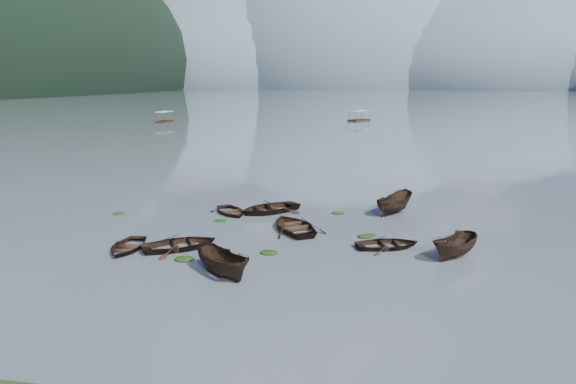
% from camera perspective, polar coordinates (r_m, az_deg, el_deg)
% --- Properties ---
extents(ground_plane, '(2400.00, 2400.00, 0.00)m').
position_cam_1_polar(ground_plane, '(27.30, -4.55, -9.35)').
color(ground_plane, '#4D5661').
extents(haze_mtn_a, '(520.00, 520.00, 280.00)m').
position_cam_1_polar(haze_mtn_a, '(962.26, -5.94, 11.47)').
color(haze_mtn_a, '#475666').
rests_on(haze_mtn_a, ground).
extents(haze_mtn_b, '(520.00, 520.00, 340.00)m').
position_cam_1_polar(haze_mtn_b, '(926.98, 6.27, 11.44)').
color(haze_mtn_b, '#475666').
rests_on(haze_mtn_b, ground).
extents(haze_mtn_c, '(520.00, 520.00, 260.00)m').
position_cam_1_polar(haze_mtn_c, '(934.16, 18.82, 10.88)').
color(haze_mtn_c, '#475666').
rests_on(haze_mtn_c, ground).
extents(rowboat_0, '(3.06, 4.05, 0.79)m').
position_cam_1_polar(rowboat_0, '(32.87, -17.45, -6.12)').
color(rowboat_0, black).
rests_on(rowboat_0, ground).
extents(rowboat_1, '(5.66, 5.36, 0.95)m').
position_cam_1_polar(rowboat_1, '(32.26, -11.92, -6.16)').
color(rowboat_1, black).
rests_on(rowboat_1, ground).
extents(rowboat_2, '(4.25, 4.01, 1.64)m').
position_cam_1_polar(rowboat_2, '(27.60, -7.13, -9.16)').
color(rowboat_2, black).
rests_on(rowboat_2, ground).
extents(rowboat_3, '(5.61, 6.09, 1.03)m').
position_cam_1_polar(rowboat_3, '(35.39, 0.65, -4.25)').
color(rowboat_3, black).
rests_on(rowboat_3, ground).
extents(rowboat_4, '(4.73, 4.06, 0.83)m').
position_cam_1_polar(rowboat_4, '(32.33, 11.01, -6.08)').
color(rowboat_4, black).
rests_on(rowboat_4, ground).
extents(rowboat_5, '(3.65, 4.14, 1.56)m').
position_cam_1_polar(rowboat_5, '(31.63, 18.03, -6.88)').
color(rowboat_5, black).
rests_on(rowboat_5, ground).
extents(rowboat_6, '(4.45, 4.67, 0.79)m').
position_cam_1_polar(rowboat_6, '(39.96, -6.37, -2.41)').
color(rowboat_6, black).
rests_on(rowboat_6, ground).
extents(rowboat_7, '(6.15, 6.10, 1.05)m').
position_cam_1_polar(rowboat_7, '(40.23, -2.12, -2.24)').
color(rowboat_7, black).
rests_on(rowboat_7, ground).
extents(rowboat_8, '(3.67, 4.81, 1.76)m').
position_cam_1_polar(rowboat_8, '(40.90, 11.67, -2.25)').
color(rowboat_8, black).
rests_on(rowboat_8, ground).
extents(weed_clump_0, '(1.17, 0.96, 0.26)m').
position_cam_1_polar(weed_clump_0, '(30.21, -11.42, -7.41)').
color(weed_clump_0, black).
rests_on(weed_clump_0, ground).
extents(weed_clump_1, '(1.02, 0.81, 0.22)m').
position_cam_1_polar(weed_clump_1, '(31.99, -14.34, -6.44)').
color(weed_clump_1, black).
rests_on(weed_clump_1, ground).
extents(weed_clump_2, '(1.09, 0.87, 0.24)m').
position_cam_1_polar(weed_clump_2, '(30.70, -2.13, -6.85)').
color(weed_clump_2, black).
rests_on(weed_clump_2, ground).
extents(weed_clump_3, '(0.80, 0.68, 0.18)m').
position_cam_1_polar(weed_clump_3, '(34.61, 9.16, -4.79)').
color(weed_clump_3, black).
rests_on(weed_clump_3, ground).
extents(weed_clump_4, '(1.07, 0.85, 0.22)m').
position_cam_1_polar(weed_clump_4, '(34.17, 8.59, -4.99)').
color(weed_clump_4, black).
rests_on(weed_clump_4, ground).
extents(weed_clump_5, '(0.99, 0.80, 0.21)m').
position_cam_1_polar(weed_clump_5, '(41.75, -18.32, -2.33)').
color(weed_clump_5, black).
rests_on(weed_clump_5, ground).
extents(weed_clump_6, '(0.92, 0.77, 0.19)m').
position_cam_1_polar(weed_clump_6, '(37.93, -7.53, -3.23)').
color(weed_clump_6, black).
rests_on(weed_clump_6, ground).
extents(weed_clump_7, '(0.98, 0.78, 0.21)m').
position_cam_1_polar(weed_clump_7, '(39.93, 5.57, -2.40)').
color(weed_clump_7, black).
rests_on(weed_clump_7, ground).
extents(pontoon_left, '(3.07, 6.80, 2.56)m').
position_cam_1_polar(pontoon_left, '(134.95, -13.55, 7.55)').
color(pontoon_left, black).
rests_on(pontoon_left, ground).
extents(pontoon_centre, '(5.92, 7.15, 2.57)m').
position_cam_1_polar(pontoon_centre, '(136.95, 7.90, 7.84)').
color(pontoon_centre, black).
rests_on(pontoon_centre, ground).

